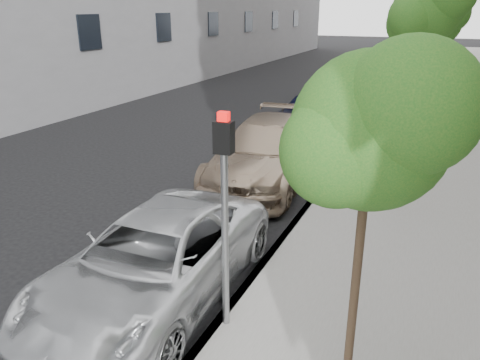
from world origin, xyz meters
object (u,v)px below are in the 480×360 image
Objects in this scene: suv at (267,151)px; sedan_black at (343,88)px; sedan_blue at (309,109)px; tree_mid at (429,9)px; tree_far at (439,22)px; minivan at (155,260)px; sedan_rear at (375,76)px; tree_near at (374,130)px; signal_pole at (225,199)px.

suv is 11.62m from sedan_black.
tree_mid is at bearing -49.60° from sedan_blue.
minivan is at bearing -105.45° from tree_far.
tree_far is 0.93× the size of sedan_rear.
tree_mid is at bearing -65.00° from sedan_black.
suv reaches higher than sedan_black.
tree_near reaches higher than sedan_black.
tree_far is at bearing 78.67° from signal_pole.
tree_mid reaches higher than minivan.
minivan is 6.04m from suv.
sedan_black is at bearing -100.47° from sedan_rear.
tree_near reaches higher than minivan.
tree_far reaches higher than sedan_rear.
sedan_black is (-4.11, 18.60, -2.62)m from tree_near.
tree_far is (-0.00, 13.00, 0.65)m from tree_near.
minivan is 1.26× the size of sedan_blue.
tree_mid reaches higher than tree_near.
sedan_rear is (-0.13, 23.24, 0.05)m from minivan.
tree_mid reaches higher than tree_far.
tree_near is 8.32m from suv.
sedan_rear is at bearing 89.65° from sedan_black.
tree_near is 14.52m from sedan_blue.
suv is (-3.70, 0.49, -3.66)m from tree_mid.
tree_near is 2.42m from signal_pole.
tree_near is at bearing -17.49° from minivan.
tree_mid is 9.16m from sedan_blue.
sedan_rear is (0.95, 10.64, 0.06)m from sedan_blue.
signal_pole is at bearing -12.96° from minivan.
tree_near is 0.73× the size of suv.
tree_far is at bearing 73.24° from minivan.
sedan_blue is (-4.41, 7.07, -3.81)m from tree_mid.
minivan is (-3.33, 0.97, -2.71)m from tree_near.
signal_pole reaches higher than sedan_black.
tree_mid is 13.30m from sedan_black.
suv reaches higher than minivan.
tree_mid is at bearing -90.00° from tree_far.
tree_far reaches higher than minivan.
sedan_black is at bearing 94.49° from signal_pole.
signal_pole is 18.10m from sedan_black.
suv reaches higher than sedan_rear.
tree_far is 12.62m from signal_pole.
tree_far is 12.93m from minivan.
sedan_rear reaches higher than minivan.
tree_far is (0.00, 6.50, -0.43)m from tree_mid.
signal_pole is at bearing -90.15° from sedan_rear.
sedan_blue is 10.68m from sedan_rear.
sedan_rear is at bearing 93.37° from sedan_blue.
tree_far is 0.95× the size of minivan.
suv is at bearing -121.61° from tree_far.
tree_far is at bearing -76.72° from sedan_rear.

